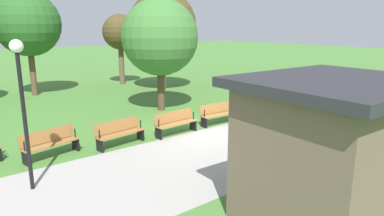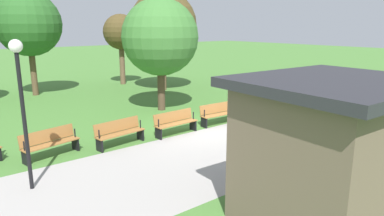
{
  "view_description": "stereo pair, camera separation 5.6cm",
  "coord_description": "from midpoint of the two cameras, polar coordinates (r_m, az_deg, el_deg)",
  "views": [
    {
      "loc": [
        8.76,
        10.43,
        4.14
      ],
      "look_at": [
        0.0,
        -0.49,
        0.8
      ],
      "focal_mm": 32.46,
      "sensor_mm": 36.0,
      "label": 1
    },
    {
      "loc": [
        8.72,
        10.46,
        4.14
      ],
      "look_at": [
        0.0,
        -0.49,
        0.8
      ],
      "focal_mm": 32.46,
      "sensor_mm": 36.0,
      "label": 2
    }
  ],
  "objects": [
    {
      "name": "kiosk",
      "position": [
        7.86,
        21.86,
        -6.52
      ],
      "size": [
        3.93,
        3.42,
        3.12
      ],
      "rotation": [
        0.0,
        0.0,
        -0.04
      ],
      "color": "brown",
      "rests_on": "ground"
    },
    {
      "name": "bench_3",
      "position": [
        14.91,
        4.53,
        -0.85
      ],
      "size": [
        1.85,
        0.55,
        0.89
      ],
      "rotation": [
        0.0,
        0.0,
        -0.04
      ],
      "color": "#996633",
      "rests_on": "ground"
    },
    {
      "name": "bench_0",
      "position": [
        20.68,
        16.28,
        2.67
      ],
      "size": [
        1.89,
        0.97,
        0.89
      ],
      "rotation": [
        0.0,
        0.0,
        -0.29
      ],
      "color": "#996633",
      "rests_on": "ground"
    },
    {
      "name": "tree_2",
      "position": [
        22.85,
        -25.22,
        12.35
      ],
      "size": [
        3.76,
        3.76,
        6.1
      ],
      "color": "brown",
      "rests_on": "ground"
    },
    {
      "name": "tree_0",
      "position": [
        25.37,
        -11.56,
        12.03
      ],
      "size": [
        2.46,
        2.46,
        4.93
      ],
      "color": "brown",
      "rests_on": "ground"
    },
    {
      "name": "bench_1",
      "position": [
        18.59,
        13.68,
        1.66
      ],
      "size": [
        1.89,
        0.84,
        0.89
      ],
      "rotation": [
        0.0,
        0.0,
        -0.21
      ],
      "color": "#996633",
      "rests_on": "ground"
    },
    {
      "name": "lamp_post",
      "position": [
        9.41,
        -26.21,
        3.09
      ],
      "size": [
        0.32,
        0.32,
        3.83
      ],
      "color": "black",
      "rests_on": "ground"
    },
    {
      "name": "tree_4",
      "position": [
        22.65,
        -4.68,
        13.44
      ],
      "size": [
        4.26,
        4.26,
        6.3
      ],
      "color": "brown",
      "rests_on": "ground"
    },
    {
      "name": "trash_bin",
      "position": [
        22.2,
        18.98,
        3.01
      ],
      "size": [
        0.45,
        0.45,
        0.82
      ],
      "primitive_type": "cylinder",
      "color": "black",
      "rests_on": "ground"
    },
    {
      "name": "bench_5",
      "position": [
        12.51,
        -11.71,
        -3.91
      ],
      "size": [
        1.88,
        0.69,
        0.89
      ],
      "rotation": [
        0.0,
        0.0,
        0.12
      ],
      "color": "#996633",
      "rests_on": "ground"
    },
    {
      "name": "bench_6",
      "position": [
        12.08,
        -22.19,
        -5.28
      ],
      "size": [
        1.89,
        0.84,
        0.89
      ],
      "rotation": [
        0.0,
        0.0,
        0.21
      ],
      "color": "#996633",
      "rests_on": "ground"
    },
    {
      "name": "ground_plane",
      "position": [
        14.24,
        1.35,
        -3.49
      ],
      "size": [
        120.0,
        120.0,
        0.0
      ],
      "primitive_type": "plane",
      "color": "#477A33"
    },
    {
      "name": "path_paving",
      "position": [
        12.56,
        8.51,
        -5.97
      ],
      "size": [
        30.36,
        4.65,
        0.01
      ],
      "primitive_type": "cube",
      "color": "#A39E99",
      "rests_on": "ground"
    },
    {
      "name": "bench_4",
      "position": [
        13.5,
        -2.65,
        -2.36
      ],
      "size": [
        1.85,
        0.55,
        0.89
      ],
      "rotation": [
        0.0,
        0.0,
        0.04
      ],
      "color": "#996633",
      "rests_on": "ground"
    },
    {
      "name": "bench_2",
      "position": [
        16.64,
        9.88,
        0.49
      ],
      "size": [
        1.88,
        0.69,
        0.89
      ],
      "rotation": [
        0.0,
        0.0,
        -0.12
      ],
      "color": "#996633",
      "rests_on": "ground"
    },
    {
      "name": "tree_1",
      "position": [
        17.06,
        -5.15,
        11.48
      ],
      "size": [
        3.7,
        3.7,
        5.45
      ],
      "color": "#4C3828",
      "rests_on": "ground"
    }
  ]
}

